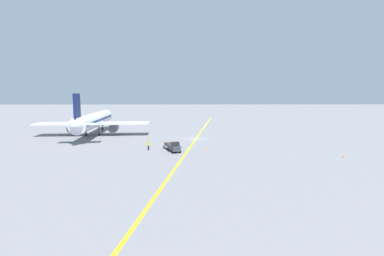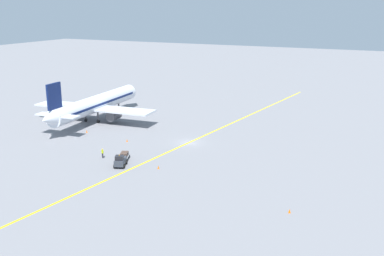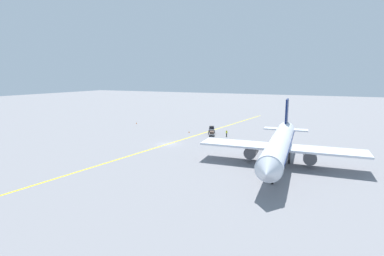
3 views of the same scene
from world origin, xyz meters
name	(u,v)px [view 2 (image 2 of 3)]	position (x,y,z in m)	size (l,w,h in m)	color
ground_plane	(189,143)	(0.00, 0.00, 0.00)	(400.00, 400.00, 0.00)	slate
apron_yellow_centreline	(189,143)	(0.00, 0.00, 0.00)	(0.40, 120.00, 0.01)	yellow
airplane_at_gate	(95,104)	(-25.82, 6.02, 3.71)	(28.29, 35.54, 10.60)	silver
baggage_tug_dark	(120,161)	(-4.37, -16.15, 0.90)	(2.63, 3.35, 2.11)	#333842
baggage_cart_trailing	(124,155)	(-5.63, -13.10, 0.76)	(2.28, 2.94, 1.24)	gray
ground_crew_worker	(103,153)	(-9.37, -13.99, 0.91)	(0.52, 0.37, 1.68)	#23232D
traffic_cone_near_nose	(87,131)	(-21.56, -2.65, 0.28)	(0.32, 0.32, 0.55)	orange
traffic_cone_mid_apron	(158,167)	(1.66, -14.52, 0.28)	(0.32, 0.32, 0.55)	orange
traffic_cone_by_wingtip	(290,211)	(23.99, -21.13, 0.28)	(0.32, 0.32, 0.55)	orange
traffic_cone_far_edge	(127,140)	(-10.78, -4.45, 0.28)	(0.32, 0.32, 0.55)	orange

